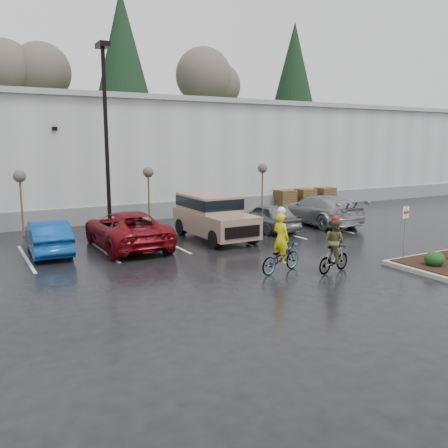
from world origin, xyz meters
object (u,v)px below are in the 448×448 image
sapling_east (263,171)px  suv_tan (215,217)px  sapling_mid (148,175)px  pallet_stack_c (325,197)px  cyclist_hivis (281,252)px  pallet_stack_a (285,200)px  sapling_west (20,180)px  car_blue (48,237)px  car_grey (268,217)px  car_red (127,229)px  fire_lane_sign (405,227)px  lamppost (106,118)px  cyclist_olive (334,251)px  pallet_stack_b (305,198)px  car_far_silver (319,210)px

sapling_east → suv_tan: sapling_east is taller
sapling_mid → pallet_stack_c: size_ratio=2.37×
pallet_stack_c → cyclist_hivis: bearing=-136.0°
pallet_stack_a → pallet_stack_c: (3.50, 0.00, 0.00)m
sapling_west → suv_tan: size_ratio=0.63×
sapling_east → cyclist_hivis: size_ratio=1.38×
car_blue → sapling_west: bearing=-82.2°
pallet_stack_a → cyclist_hivis: (-9.43, -12.50, 0.04)m
sapling_west → suv_tan: (7.78, -5.27, -1.70)m
pallet_stack_a → sapling_east: bearing=-158.2°
sapling_mid → car_grey: sapling_mid is taller
pallet_stack_a → cyclist_hivis: size_ratio=0.58×
car_red → suv_tan: size_ratio=1.12×
sapling_west → fire_lane_sign: 17.46m
lamppost → cyclist_olive: 13.31m
lamppost → suv_tan: lamppost is taller
lamppost → sapling_east: (10.00, 1.00, -2.96)m
sapling_east → cyclist_olive: bearing=-113.2°
pallet_stack_c → cyclist_hivis: cyclist_hivis is taller
pallet_stack_a → car_blue: bearing=-160.9°
sapling_east → pallet_stack_b: 4.78m
car_far_silver → sapling_west: bearing=-16.1°
sapling_east → pallet_stack_b: bearing=13.4°
car_red → suv_tan: bearing=176.6°
sapling_west → car_blue: size_ratio=0.75×
fire_lane_sign → car_far_silver: 8.74m
cyclist_hivis → lamppost: bearing=1.8°
sapling_west → cyclist_olive: size_ratio=1.58×
sapling_mid → car_far_silver: sapling_mid is taller
car_red → car_far_silver: bearing=-177.3°
fire_lane_sign → car_red: size_ratio=0.39×
car_red → cyclist_olive: (5.06, -7.47, -0.03)m
car_far_silver → cyclist_olive: (-6.03, -7.87, -0.06)m
sapling_mid → sapling_east: size_ratio=1.00×
sapling_west → pallet_stack_a: bearing=3.5°
sapling_east → pallet_stack_c: bearing=9.5°
pallet_stack_c → car_red: car_red is taller
pallet_stack_a → pallet_stack_c: 3.50m
pallet_stack_b → car_grey: size_ratio=0.33×
sapling_west → cyclist_olive: 15.30m
car_blue → lamppost: bearing=-132.8°
sapling_east → fire_lane_sign: bearing=-99.8°
sapling_mid → car_grey: bearing=-44.7°
sapling_west → cyclist_hivis: sapling_west is taller
lamppost → cyclist_olive: lamppost is taller
pallet_stack_c → car_blue: (-19.56, -5.55, 0.02)m
sapling_mid → pallet_stack_a: size_ratio=2.37×
cyclist_olive → pallet_stack_b: bearing=-47.0°
sapling_east → pallet_stack_c: 6.42m
pallet_stack_b → car_far_silver: size_ratio=0.24×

